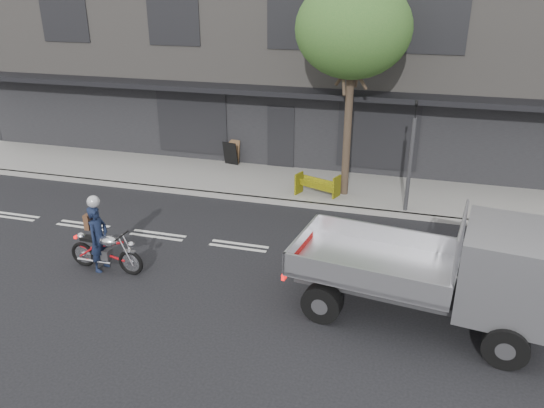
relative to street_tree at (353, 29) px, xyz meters
The scene contains 11 objects.
ground 7.09m from the street_tree, 117.65° to the right, with size 80.00×80.00×0.00m, color black.
sidewalk 5.67m from the street_tree, 167.20° to the left, with size 32.00×3.20×0.15m, color gray.
kerb 5.75m from the street_tree, 153.43° to the right, with size 32.00×0.20×0.15m, color gray.
building_main 7.54m from the street_tree, 107.22° to the left, with size 26.00×10.00×8.00m, color slate.
street_tree is the anchor object (origin of this frame).
traffic_light_pole 4.23m from the street_tree, 23.03° to the right, with size 0.12×0.12×3.50m.
motorcycle 9.26m from the street_tree, 128.07° to the right, with size 2.02×0.59×1.04m.
rider 9.19m from the street_tree, 128.91° to the right, with size 0.61×0.40×1.67m, color #131B34.
flatbed_ute 8.34m from the street_tree, 60.24° to the right, with size 5.49×2.81×2.43m.
construction_barrier 4.86m from the street_tree, 143.56° to the right, with size 1.33×0.53×0.74m, color yellow, non-canonical shape.
sandwich_board 6.77m from the street_tree, 159.21° to the left, with size 0.56×0.37×0.89m, color black, non-canonical shape.
Camera 1 is at (4.29, -11.96, 6.61)m, focal length 35.00 mm.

